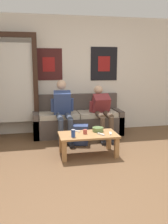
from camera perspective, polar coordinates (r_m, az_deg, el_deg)
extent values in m
plane|color=brown|center=(3.55, 8.31, -14.69)|extent=(18.00, 18.00, 0.00)
cube|color=white|center=(5.69, -0.23, 8.45)|extent=(10.00, 0.05, 2.55)
cube|color=#471E1E|center=(5.55, -8.07, 10.72)|extent=(0.59, 0.01, 0.68)
cube|color=maroon|center=(5.55, -8.07, 10.72)|extent=(0.26, 0.01, 0.31)
cube|color=black|center=(5.77, 4.60, 10.92)|extent=(0.62, 0.01, 0.75)
cube|color=maroon|center=(5.76, 4.61, 10.92)|extent=(0.28, 0.01, 0.34)
cube|color=#382319|center=(5.38, -10.97, 5.42)|extent=(0.10, 0.10, 2.05)
cube|color=#382319|center=(5.39, -16.40, 16.64)|extent=(1.00, 0.10, 0.10)
cube|color=silver|center=(5.40, -15.82, 6.32)|extent=(0.82, 0.02, 1.64)
cube|color=#564C47|center=(5.67, -1.94, -0.17)|extent=(1.92, 0.13, 0.86)
cube|color=#564C47|center=(5.40, -1.32, -3.22)|extent=(1.92, 0.54, 0.40)
cube|color=#564C47|center=(5.31, -10.92, -3.02)|extent=(0.12, 0.54, 0.52)
cube|color=#564C47|center=(5.61, 7.73, -2.15)|extent=(0.12, 0.54, 0.52)
cube|color=beige|center=(5.29, -5.81, -0.78)|extent=(0.82, 0.50, 0.10)
cube|color=beige|center=(5.43, 3.01, -0.42)|extent=(0.82, 0.50, 0.10)
cube|color=#B27F4C|center=(4.21, 0.96, -5.22)|extent=(0.98, 0.54, 0.03)
cube|color=#B27F4C|center=(4.40, -5.23, -7.06)|extent=(0.07, 0.07, 0.34)
cube|color=#B27F4C|center=(4.57, 5.71, -6.38)|extent=(0.07, 0.07, 0.34)
cube|color=#B27F4C|center=(4.00, -4.52, -8.96)|extent=(0.07, 0.07, 0.34)
cube|color=#B27F4C|center=(4.18, 7.47, -8.09)|extent=(0.07, 0.07, 0.34)
cylinder|color=#384256|center=(4.86, -5.63, -1.24)|extent=(0.11, 0.44, 0.11)
cylinder|color=#384256|center=(4.71, -5.29, -4.65)|extent=(0.10, 0.10, 0.48)
cube|color=#232328|center=(4.71, -5.15, -7.69)|extent=(0.11, 0.25, 0.05)
cylinder|color=#384256|center=(4.88, -3.53, -1.15)|extent=(0.11, 0.44, 0.11)
cylinder|color=#384256|center=(4.73, -3.12, -4.54)|extent=(0.10, 0.10, 0.48)
cube|color=#232328|center=(4.73, -2.96, -7.56)|extent=(0.11, 0.25, 0.05)
cube|color=#33477F|center=(5.10, -5.00, 2.02)|extent=(0.37, 0.36, 0.52)
sphere|color=beige|center=(5.15, -5.20, 6.23)|extent=(0.20, 0.20, 0.20)
cylinder|color=#33477F|center=(5.09, -7.17, 1.52)|extent=(0.08, 0.11, 0.27)
cylinder|color=#33477F|center=(5.13, -2.85, 1.67)|extent=(0.08, 0.11, 0.27)
cylinder|color=brown|center=(5.03, 3.64, -0.79)|extent=(0.11, 0.39, 0.11)
cylinder|color=brown|center=(4.90, 4.21, -4.00)|extent=(0.10, 0.10, 0.48)
cube|color=#232328|center=(4.90, 4.40, -6.92)|extent=(0.11, 0.25, 0.05)
cylinder|color=brown|center=(5.08, 5.60, -0.70)|extent=(0.11, 0.39, 0.11)
cylinder|color=brown|center=(4.95, 6.22, -3.88)|extent=(0.10, 0.10, 0.48)
cube|color=#232328|center=(4.95, 6.41, -6.77)|extent=(0.11, 0.25, 0.05)
cube|color=maroon|center=(5.30, 3.75, 1.76)|extent=(0.37, 0.42, 0.46)
sphere|color=beige|center=(5.43, 3.30, 5.09)|extent=(0.19, 0.19, 0.19)
cylinder|color=maroon|center=(5.28, 1.65, 1.28)|extent=(0.08, 0.14, 0.24)
cylinder|color=maroon|center=(5.38, 5.68, 1.42)|extent=(0.08, 0.14, 0.24)
cube|color=navy|center=(4.82, -0.78, -5.17)|extent=(0.33, 0.31, 0.37)
cube|color=navy|center=(4.74, -0.85, -6.53)|extent=(0.21, 0.13, 0.17)
cylinder|color=#607F47|center=(4.36, 3.19, -4.00)|extent=(0.19, 0.19, 0.07)
torus|color=#607F47|center=(4.35, 3.20, -3.60)|extent=(0.20, 0.20, 0.02)
cylinder|color=#B24C42|center=(4.20, 0.25, -4.52)|extent=(0.07, 0.07, 0.08)
cylinder|color=black|center=(4.19, 0.25, -3.95)|extent=(0.00, 0.00, 0.01)
cylinder|color=#28479E|center=(4.02, -2.48, -4.91)|extent=(0.07, 0.07, 0.12)
cylinder|color=silver|center=(4.00, -2.49, -4.06)|extent=(0.06, 0.06, 0.00)
cube|color=white|center=(4.33, -1.72, -4.40)|extent=(0.12, 0.13, 0.02)
cylinder|color=#333842|center=(4.34, -2.06, -4.15)|extent=(0.01, 0.01, 0.00)
cube|color=white|center=(4.22, 6.07, -4.88)|extent=(0.07, 0.15, 0.02)
cylinder|color=#333842|center=(4.24, 6.05, -4.58)|extent=(0.01, 0.01, 0.00)
cube|color=white|center=(4.15, 3.90, -5.09)|extent=(0.10, 0.14, 0.02)
cylinder|color=#333842|center=(4.17, 3.58, -4.81)|extent=(0.01, 0.01, 0.00)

